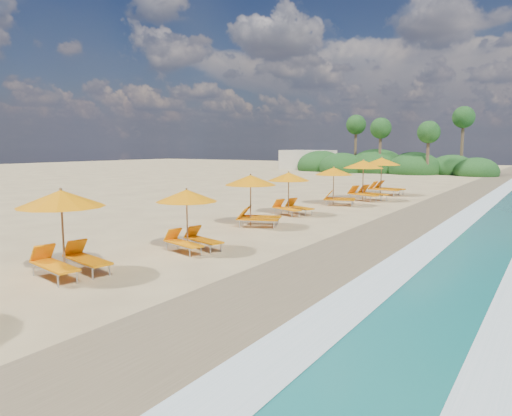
% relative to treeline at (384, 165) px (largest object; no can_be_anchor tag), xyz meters
% --- Properties ---
extents(ground, '(160.00, 160.00, 0.00)m').
position_rel_treeline_xyz_m(ground, '(9.94, -45.51, -1.00)').
color(ground, tan).
rests_on(ground, ground).
extents(wet_sand, '(4.00, 160.00, 0.01)m').
position_rel_treeline_xyz_m(wet_sand, '(13.94, -45.51, -0.99)').
color(wet_sand, '#897551').
rests_on(wet_sand, ground).
extents(surf_foam, '(4.00, 160.00, 0.01)m').
position_rel_treeline_xyz_m(surf_foam, '(16.64, -45.51, -0.97)').
color(surf_foam, white).
rests_on(surf_foam, ground).
extents(station_3, '(2.81, 2.69, 2.34)m').
position_rel_treeline_xyz_m(station_3, '(8.18, -52.10, 0.31)').
color(station_3, olive).
rests_on(station_3, ground).
extents(station_4, '(2.57, 2.48, 2.07)m').
position_rel_treeline_xyz_m(station_4, '(9.00, -48.06, 0.16)').
color(station_4, olive).
rests_on(station_4, ground).
extents(station_5, '(2.94, 2.90, 2.26)m').
position_rel_treeline_xyz_m(station_5, '(8.15, -42.87, 0.27)').
color(station_5, olive).
rests_on(station_5, ground).
extents(station_6, '(2.81, 2.77, 2.17)m').
position_rel_treeline_xyz_m(station_6, '(7.80, -39.01, 0.22)').
color(station_6, olive).
rests_on(station_6, ground).
extents(station_7, '(2.85, 2.79, 2.25)m').
position_rel_treeline_xyz_m(station_7, '(8.20, -34.20, 0.26)').
color(station_7, olive).
rests_on(station_7, ground).
extents(station_8, '(3.33, 3.28, 2.60)m').
position_rel_treeline_xyz_m(station_8, '(8.74, -30.89, 0.46)').
color(station_8, olive).
rests_on(station_8, ground).
extents(station_9, '(3.10, 2.92, 2.68)m').
position_rel_treeline_xyz_m(station_9, '(8.67, -26.98, 0.50)').
color(station_9, olive).
rests_on(station_9, ground).
extents(treeline, '(25.80, 8.80, 9.74)m').
position_rel_treeline_xyz_m(treeline, '(0.00, 0.00, 0.00)').
color(treeline, '#163D14').
rests_on(treeline, ground).
extents(beach_building, '(7.00, 5.00, 2.80)m').
position_rel_treeline_xyz_m(beach_building, '(-12.06, 2.49, 0.40)').
color(beach_building, beige).
rests_on(beach_building, ground).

